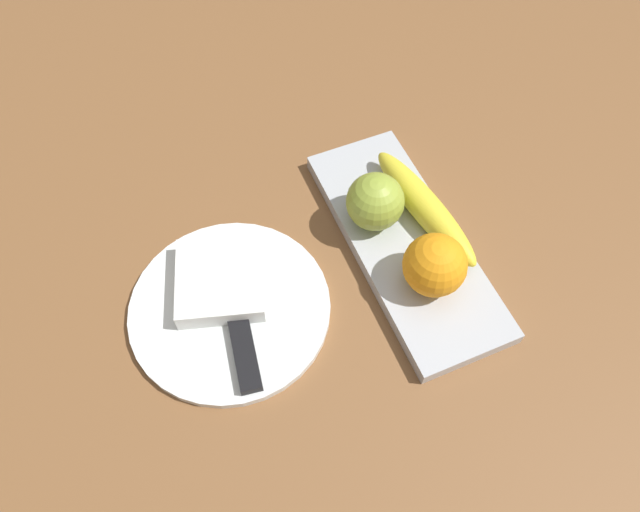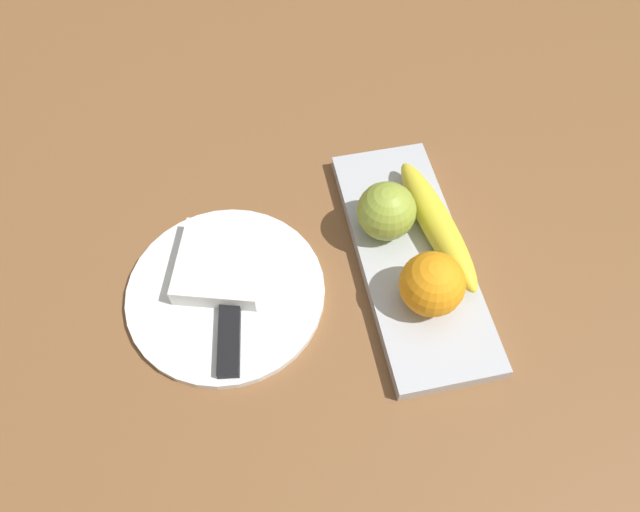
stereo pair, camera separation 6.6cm
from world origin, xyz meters
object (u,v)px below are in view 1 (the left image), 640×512
orange_near_apple (435,265)px  knife (242,341)px  fruit_tray (405,243)px  folded_napkin (220,280)px  apple (375,202)px  dinner_plate (230,308)px  banana (424,206)px

orange_near_apple → knife: orange_near_apple is taller
fruit_tray → folded_napkin: bearing=82.7°
folded_napkin → knife: folded_napkin is taller
fruit_tray → orange_near_apple: 0.08m
knife → orange_near_apple: bearing=-85.3°
fruit_tray → apple: (0.04, 0.02, 0.05)m
dinner_plate → knife: 0.05m
banana → orange_near_apple: 0.10m
banana → folded_napkin: (0.01, 0.26, -0.02)m
fruit_tray → apple: apple is taller
banana → orange_near_apple: size_ratio=2.72×
fruit_tray → dinner_plate: size_ratio=1.42×
fruit_tray → folded_napkin: folded_napkin is taller
apple → folded_napkin: (-0.01, 0.20, -0.03)m
orange_near_apple → dinner_plate: (0.06, 0.23, -0.05)m
knife → dinner_plate: bearing=8.1°
banana → folded_napkin: banana is taller
orange_near_apple → dinner_plate: bearing=74.1°
banana → orange_near_apple: orange_near_apple is taller
banana → dinner_plate: (-0.02, 0.26, -0.03)m
apple → banana: (-0.02, -0.06, -0.02)m
knife → folded_napkin: bearing=8.3°
orange_near_apple → dinner_plate: size_ratio=0.31×
banana → dinner_plate: banana is taller
banana → dinner_plate: size_ratio=0.85×
knife → fruit_tray: bearing=-69.3°
orange_near_apple → fruit_tray: bearing=-1.5°
apple → folded_napkin: apple is taller
orange_near_apple → folded_napkin: orange_near_apple is taller
folded_napkin → knife: size_ratio=0.59×
dinner_plate → folded_napkin: folded_napkin is taller
banana → knife: banana is taller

